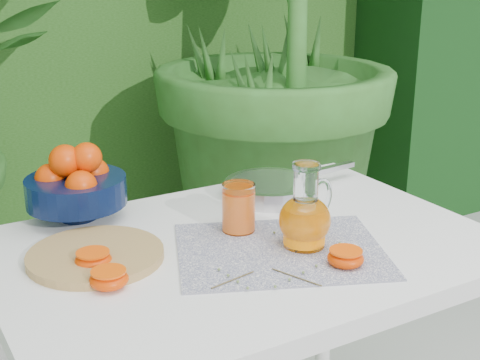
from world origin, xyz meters
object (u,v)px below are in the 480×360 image
fruit_bowl (76,184)px  saute_pan (271,188)px  white_table (245,279)px  cutting_board (96,255)px  juice_pitcher (305,217)px

fruit_bowl → saute_pan: fruit_bowl is taller
white_table → fruit_bowl: size_ratio=4.28×
fruit_bowl → saute_pan: 0.46m
white_table → cutting_board: size_ratio=3.80×
cutting_board → saute_pan: size_ratio=0.67×
juice_pitcher → saute_pan: (0.10, 0.28, -0.04)m
cutting_board → fruit_bowl: 0.24m
white_table → saute_pan: (0.20, 0.21, 0.10)m
white_table → fruit_bowl: fruit_bowl is taller
fruit_bowl → saute_pan: size_ratio=0.59×
white_table → saute_pan: bearing=46.5°
cutting_board → fruit_bowl: size_ratio=1.13×
cutting_board → white_table: bearing=-15.1°
juice_pitcher → saute_pan: juice_pitcher is taller
cutting_board → juice_pitcher: size_ratio=1.53×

